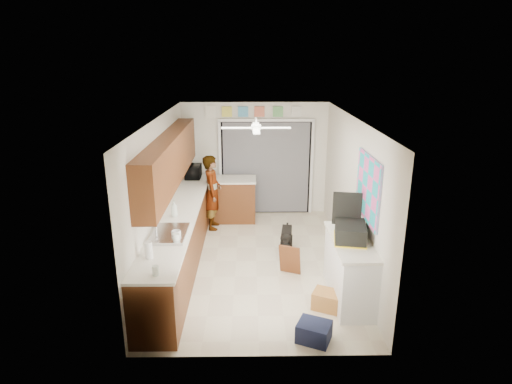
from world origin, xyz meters
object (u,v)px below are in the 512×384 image
object	(u,v)px
microwave	(193,172)
paper_towel_roll	(149,250)
navy_crate	(314,332)
cardboard_box	(328,300)
cup	(176,234)
man	(212,192)
soap_bottle	(174,208)
suitcase	(350,232)
dog	(286,238)

from	to	relation	value
microwave	paper_towel_roll	bearing A→B (deg)	176.92
navy_crate	cardboard_box	bearing A→B (deg)	67.35
cup	man	size ratio (longest dim) A/B	0.09
microwave	paper_towel_roll	distance (m)	3.83
cup	man	bearing A→B (deg)	83.64
man	soap_bottle	bearing A→B (deg)	165.13
soap_bottle	navy_crate	size ratio (longest dim) A/B	0.70
suitcase	dog	xyz separation A→B (m)	(-0.76, 1.63, -0.82)
paper_towel_roll	suitcase	xyz separation A→B (m)	(2.74, 0.53, 0.01)
paper_towel_roll	cardboard_box	bearing A→B (deg)	6.06
dog	cardboard_box	bearing A→B (deg)	-69.63
microwave	navy_crate	xyz separation A→B (m)	(2.03, -4.28, -0.95)
cup	cardboard_box	world-z (taller)	cup
soap_bottle	suitcase	bearing A→B (deg)	-20.10
dog	cup	bearing A→B (deg)	-131.64
cup	dog	xyz separation A→B (m)	(1.74, 1.51, -0.75)
microwave	soap_bottle	world-z (taller)	soap_bottle
microwave	suitcase	bearing A→B (deg)	-142.86
microwave	cardboard_box	distance (m)	4.36
cup	cardboard_box	xyz separation A→B (m)	(2.17, -0.39, -0.87)
navy_crate	man	world-z (taller)	man
soap_bottle	navy_crate	bearing A→B (deg)	-43.88
cup	dog	distance (m)	2.42
suitcase	dog	bearing A→B (deg)	125.07
cup	suitcase	bearing A→B (deg)	-2.70
microwave	cardboard_box	world-z (taller)	microwave
microwave	soap_bottle	size ratio (longest dim) A/B	1.75
cardboard_box	man	bearing A→B (deg)	121.80
suitcase	cardboard_box	world-z (taller)	suitcase
microwave	cup	size ratio (longest dim) A/B	3.55
cup	navy_crate	size ratio (longest dim) A/B	0.34
dog	microwave	bearing A→B (deg)	145.90
cup	soap_bottle	bearing A→B (deg)	101.11
microwave	cup	distance (m)	3.18
navy_crate	man	bearing A→B (deg)	112.85
soap_bottle	cup	size ratio (longest dim) A/B	2.03
cardboard_box	man	world-z (taller)	man
cardboard_box	dog	world-z (taller)	dog
paper_towel_roll	suitcase	size ratio (longest dim) A/B	0.40
soap_bottle	navy_crate	xyz separation A→B (m)	(2.04, -1.97, -0.96)
suitcase	man	distance (m)	3.54
cup	man	xyz separation A→B (m)	(0.29, 2.64, -0.22)
microwave	dog	xyz separation A→B (m)	(1.89, -1.67, -0.83)
soap_bottle	dog	size ratio (longest dim) A/B	0.45
paper_towel_roll	dog	bearing A→B (deg)	47.39
microwave	cup	world-z (taller)	microwave
soap_bottle	navy_crate	world-z (taller)	soap_bottle
suitcase	dog	world-z (taller)	suitcase
microwave	paper_towel_roll	size ratio (longest dim) A/B	2.16
cardboard_box	suitcase	bearing A→B (deg)	40.43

